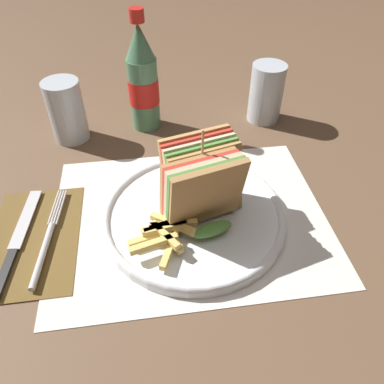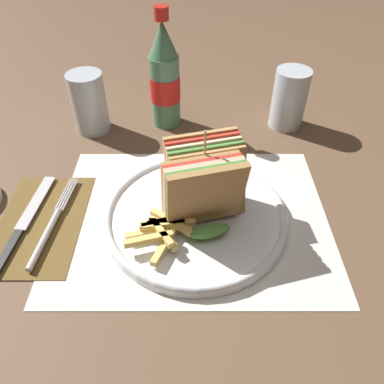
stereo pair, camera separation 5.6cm
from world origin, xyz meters
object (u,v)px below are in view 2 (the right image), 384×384
(club_sandwich, at_px, (200,184))
(knife, at_px, (21,222))
(plate_main, at_px, (192,215))
(glass_far, at_px, (87,107))
(glass_near, at_px, (285,102))
(coke_bottle_near, at_px, (161,78))
(fork, at_px, (46,229))

(club_sandwich, distance_m, knife, 0.28)
(plate_main, xyz_separation_m, club_sandwich, (0.01, 0.00, 0.06))
(club_sandwich, xyz_separation_m, glass_far, (-0.22, 0.25, -0.02))
(club_sandwich, relative_size, glass_near, 1.23)
(glass_near, bearing_deg, coke_bottle_near, 177.97)
(knife, relative_size, glass_near, 1.72)
(knife, relative_size, coke_bottle_near, 0.89)
(fork, height_order, glass_near, glass_near)
(knife, xyz_separation_m, glass_far, (0.05, 0.26, 0.04))
(plate_main, bearing_deg, glass_far, 128.75)
(club_sandwich, xyz_separation_m, fork, (-0.23, -0.03, -0.06))
(coke_bottle_near, distance_m, glass_far, 0.16)
(fork, xyz_separation_m, knife, (-0.04, 0.02, -0.00))
(knife, relative_size, glass_far, 1.72)
(plate_main, bearing_deg, coke_bottle_near, 101.63)
(fork, relative_size, knife, 0.92)
(club_sandwich, distance_m, glass_far, 0.33)
(plate_main, relative_size, club_sandwich, 1.92)
(club_sandwich, distance_m, glass_near, 0.32)
(glass_near, bearing_deg, glass_far, -177.75)
(coke_bottle_near, xyz_separation_m, glass_near, (0.24, -0.01, -0.05))
(club_sandwich, height_order, glass_near, club_sandwich)
(plate_main, relative_size, fork, 1.48)
(coke_bottle_near, bearing_deg, fork, -117.54)
(glass_far, bearing_deg, glass_near, 2.25)
(plate_main, height_order, glass_near, glass_near)
(knife, xyz_separation_m, glass_near, (0.44, 0.28, 0.04))
(club_sandwich, bearing_deg, coke_bottle_near, 104.06)
(knife, bearing_deg, plate_main, 7.60)
(coke_bottle_near, height_order, glass_far, coke_bottle_near)
(plate_main, relative_size, coke_bottle_near, 1.22)
(club_sandwich, xyz_separation_m, glass_near, (0.17, 0.27, -0.02))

